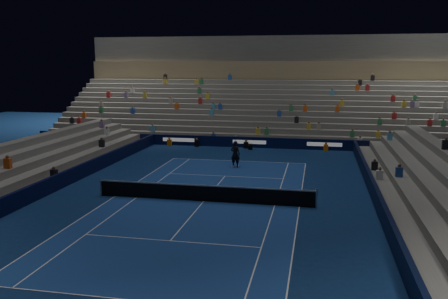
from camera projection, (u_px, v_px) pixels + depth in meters
name	position (u px, v px, depth m)	size (l,w,h in m)	color
ground	(204.00, 201.00, 27.53)	(90.00, 90.00, 0.00)	navy
court_surface	(204.00, 201.00, 27.52)	(10.97, 23.77, 0.01)	navy
sponsor_barrier_far	(250.00, 142.00, 45.30)	(44.00, 0.25, 1.00)	black
sponsor_barrier_east	(379.00, 202.00, 25.57)	(0.25, 37.00, 1.00)	black
sponsor_barrier_west	(51.00, 185.00, 29.30)	(0.25, 37.00, 1.00)	black
grandstand_main	(262.00, 104.00, 53.86)	(44.00, 15.20, 11.20)	slate
grandstand_east	(448.00, 198.00, 24.84)	(5.00, 37.00, 2.50)	slate
grandstand_west	(1.00, 176.00, 29.89)	(5.00, 37.00, 2.50)	slate
tennis_net	(204.00, 193.00, 27.44)	(12.90, 0.10, 1.10)	#B2B2B7
tennis_player	(235.00, 154.00, 36.51)	(0.75, 0.49, 2.05)	black
broadcast_camera	(250.00, 147.00, 44.25)	(0.49, 0.88, 0.52)	black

